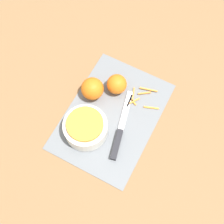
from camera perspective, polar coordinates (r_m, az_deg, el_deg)
ground_plane at (r=1.11m, az=-0.00°, el=-0.75°), size 4.00×4.00×0.00m
cutting_board at (r=1.11m, az=-0.00°, el=-0.69°), size 0.43×0.31×0.01m
bowl_speckled at (r=1.05m, az=-4.85°, el=-2.83°), size 0.15×0.15×0.07m
knife at (r=1.07m, az=1.26°, el=-4.47°), size 0.26×0.08×0.02m
orange_left at (r=1.12m, az=0.88°, el=5.10°), size 0.07×0.07×0.07m
orange_right at (r=1.11m, az=-3.60°, el=4.27°), size 0.08×0.08×0.08m
peel_pile at (r=1.13m, az=5.15°, el=2.62°), size 0.11×0.12×0.01m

